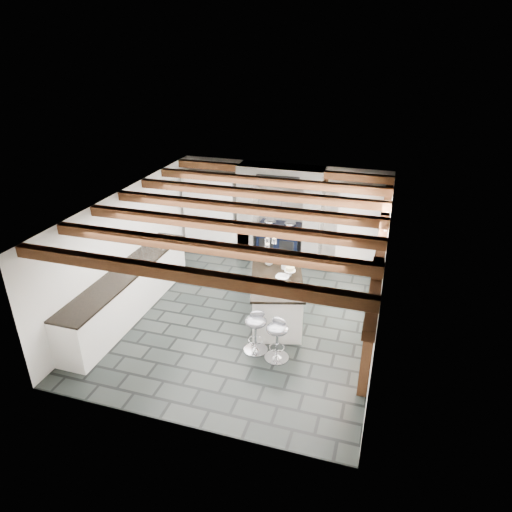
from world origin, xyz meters
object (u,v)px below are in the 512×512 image
(range_cooker, at_px, (279,240))
(kitchen_island, at_px, (276,297))
(bar_stool_near, at_px, (277,335))
(bar_stool_far, at_px, (256,327))

(range_cooker, bearing_deg, kitchen_island, -76.77)
(bar_stool_near, relative_size, bar_stool_far, 1.00)
(kitchen_island, xyz_separation_m, bar_stool_far, (-0.07, -1.12, 0.02))
(kitchen_island, bearing_deg, bar_stool_far, -109.57)
(range_cooker, height_order, bar_stool_far, range_cooker)
(range_cooker, distance_m, kitchen_island, 2.69)
(range_cooker, bearing_deg, bar_stool_far, -81.75)
(range_cooker, distance_m, bar_stool_near, 3.95)
(range_cooker, relative_size, kitchen_island, 0.50)
(kitchen_island, bearing_deg, bar_stool_near, -90.36)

